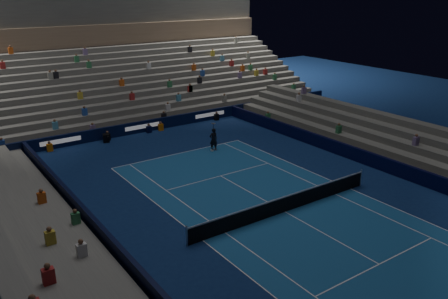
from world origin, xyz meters
TOP-DOWN VIEW (x-y plane):
  - ground at (0.00, 0.00)m, footprint 90.00×90.00m
  - court_surface at (0.00, 0.00)m, footprint 10.97×23.77m
  - sponsor_barrier_far at (0.00, 18.50)m, footprint 44.00×0.25m
  - sponsor_barrier_east at (9.70, 0.00)m, footprint 0.25×37.00m
  - sponsor_barrier_west at (-9.70, 0.00)m, footprint 0.25×37.00m
  - grandstand_main at (0.00, 27.90)m, footprint 44.00×15.20m
  - grandstand_east at (13.17, 0.00)m, footprint 5.00×37.00m
  - grandstand_west at (-13.17, 0.00)m, footprint 5.00×37.00m
  - tennis_net at (0.00, 0.00)m, footprint 12.90×0.10m
  - tennis_player at (2.47, 10.96)m, footprint 0.70×0.50m
  - broadcast_camera at (-3.55, 17.69)m, footprint 0.65×1.03m

SIDE VIEW (x-z plane):
  - ground at x=0.00m, z-range 0.00..0.00m
  - court_surface at x=0.00m, z-range 0.00..0.01m
  - broadcast_camera at x=-3.55m, z-range 0.01..0.67m
  - sponsor_barrier_far at x=0.00m, z-range 0.00..1.00m
  - sponsor_barrier_east at x=9.70m, z-range 0.00..1.00m
  - sponsor_barrier_west at x=-9.70m, z-range 0.00..1.00m
  - tennis_net at x=0.00m, z-range -0.05..1.05m
  - tennis_player at x=2.47m, z-range 0.00..1.79m
  - grandstand_east at x=13.17m, z-range -0.33..2.17m
  - grandstand_west at x=-13.17m, z-range -0.33..2.17m
  - grandstand_main at x=0.00m, z-range -2.22..8.98m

